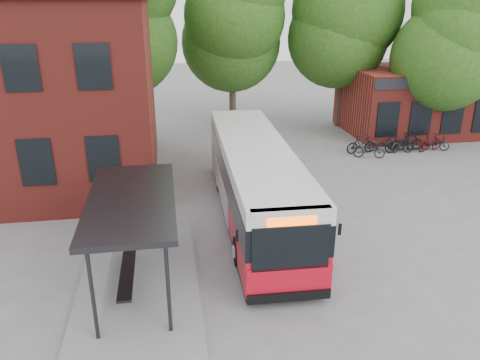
{
  "coord_description": "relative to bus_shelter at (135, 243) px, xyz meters",
  "views": [
    {
      "loc": [
        -3.41,
        -13.23,
        8.05
      ],
      "look_at": [
        -0.94,
        2.03,
        2.0
      ],
      "focal_mm": 35.0,
      "sensor_mm": 36.0,
      "label": 1
    }
  ],
  "objects": [
    {
      "name": "ground",
      "position": [
        4.5,
        1.0,
        -1.45
      ],
      "size": [
        100.0,
        100.0,
        0.0
      ],
      "primitive_type": "plane",
      "color": "slate"
    },
    {
      "name": "shop_row",
      "position": [
        19.5,
        15.0,
        0.55
      ],
      "size": [
        14.0,
        6.2,
        4.0
      ],
      "primitive_type": null,
      "color": "maroon",
      "rests_on": "ground"
    },
    {
      "name": "bus_shelter",
      "position": [
        0.0,
        0.0,
        0.0
      ],
      "size": [
        3.6,
        7.0,
        2.9
      ],
      "primitive_type": null,
      "color": "#28282B",
      "rests_on": "ground"
    },
    {
      "name": "bike_rail",
      "position": [
        13.78,
        11.0,
        -1.26
      ],
      "size": [
        5.2,
        0.1,
        0.38
      ],
      "primitive_type": null,
      "color": "#28282B",
      "rests_on": "ground"
    },
    {
      "name": "tree_0",
      "position": [
        -1.5,
        17.0,
        4.05
      ],
      "size": [
        7.92,
        7.92,
        11.0
      ],
      "primitive_type": null,
      "color": "#234B14",
      "rests_on": "ground"
    },
    {
      "name": "tree_1",
      "position": [
        5.5,
        18.0,
        3.75
      ],
      "size": [
        7.92,
        7.92,
        10.4
      ],
      "primitive_type": null,
      "color": "#234B14",
      "rests_on": "ground"
    },
    {
      "name": "tree_2",
      "position": [
        12.5,
        17.0,
        4.05
      ],
      "size": [
        7.92,
        7.92,
        11.0
      ],
      "primitive_type": null,
      "color": "#234B14",
      "rests_on": "ground"
    },
    {
      "name": "tree_3",
      "position": [
        17.5,
        13.0,
        3.19
      ],
      "size": [
        7.04,
        7.04,
        9.28
      ],
      "primitive_type": null,
      "color": "#234B14",
      "rests_on": "ground"
    },
    {
      "name": "city_bus",
      "position": [
        4.3,
        4.01,
        0.03
      ],
      "size": [
        2.8,
        11.73,
        2.97
      ],
      "primitive_type": null,
      "rotation": [
        0.0,
        0.0,
        -0.03
      ],
      "color": "red",
      "rests_on": "ground"
    },
    {
      "name": "bicycle_0",
      "position": [
        11.74,
        10.21,
        -1.01
      ],
      "size": [
        1.77,
        1.04,
        0.88
      ],
      "primitive_type": "imported",
      "rotation": [
        0.0,
        0.0,
        1.28
      ],
      "color": "black",
      "rests_on": "ground"
    },
    {
      "name": "bicycle_1",
      "position": [
        11.62,
        11.02,
        -0.94
      ],
      "size": [
        1.75,
        0.63,
        1.03
      ],
      "primitive_type": "imported",
      "rotation": [
        0.0,
        0.0,
        1.65
      ],
      "color": "black",
      "rests_on": "ground"
    },
    {
      "name": "bicycle_2",
      "position": [
        13.02,
        11.29,
        -0.98
      ],
      "size": [
        1.86,
        0.83,
        0.94
      ],
      "primitive_type": "imported",
      "rotation": [
        0.0,
        0.0,
        1.68
      ],
      "color": "#292522",
      "rests_on": "ground"
    },
    {
      "name": "bicycle_3",
      "position": [
        13.75,
        10.74,
        -0.95
      ],
      "size": [
        1.69,
        0.63,
        0.99
      ],
      "primitive_type": "imported",
      "rotation": [
        0.0,
        0.0,
        1.47
      ],
      "color": "black",
      "rests_on": "ground"
    },
    {
      "name": "bicycle_4",
      "position": [
        14.07,
        10.95,
        -0.97
      ],
      "size": [
        1.92,
        1.23,
        0.95
      ],
      "primitive_type": "imported",
      "rotation": [
        0.0,
        0.0,
        1.93
      ],
      "color": "black",
      "rests_on": "ground"
    },
    {
      "name": "bicycle_5",
      "position": [
        14.5,
        11.13,
        -0.95
      ],
      "size": [
        1.68,
        0.47,
        1.01
      ],
      "primitive_type": "imported",
      "rotation": [
        0.0,
        0.0,
        1.57
      ],
      "color": "black",
      "rests_on": "ground"
    },
    {
      "name": "bicycle_6",
      "position": [
        15.93,
        10.83,
        -1.04
      ],
      "size": [
        1.66,
        0.93,
        0.83
      ],
      "primitive_type": "imported",
      "rotation": [
        0.0,
        0.0,
        1.31
      ],
      "color": "black",
      "rests_on": "ground"
    },
    {
      "name": "bicycle_7",
      "position": [
        15.58,
        10.78,
        -0.94
      ],
      "size": [
        1.77,
        0.95,
        1.02
      ],
      "primitive_type": "imported",
      "rotation": [
        0.0,
        0.0,
        1.86
      ],
      "color": "#3B090F",
      "rests_on": "ground"
    }
  ]
}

